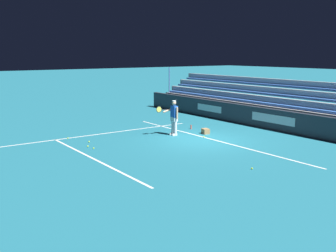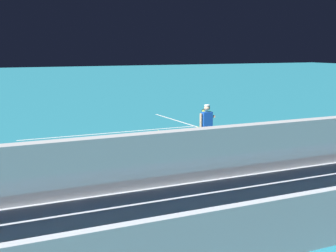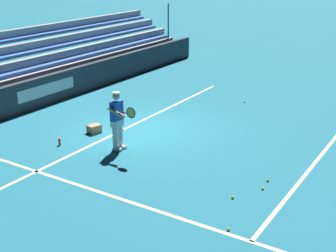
# 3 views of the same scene
# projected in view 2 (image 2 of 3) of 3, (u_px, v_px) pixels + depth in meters

# --- Properties ---
(ground_plane) EXTENTS (160.00, 160.00, 0.00)m
(ground_plane) POSITION_uv_depth(u_px,v_px,m) (167.00, 159.00, 15.75)
(ground_plane) COLOR #1E6B7F
(court_baseline_white) EXTENTS (12.00, 0.10, 0.01)m
(court_baseline_white) POSITION_uv_depth(u_px,v_px,m) (173.00, 162.00, 15.30)
(court_baseline_white) COLOR white
(court_baseline_white) RESTS_ON ground
(court_sideline_white) EXTENTS (0.10, 12.00, 0.01)m
(court_sideline_white) POSITION_uv_depth(u_px,v_px,m) (211.00, 131.00, 21.06)
(court_sideline_white) COLOR white
(court_sideline_white) RESTS_ON ground
(court_service_line_white) EXTENTS (8.22, 0.10, 0.01)m
(court_service_line_white) POSITION_uv_depth(u_px,v_px,m) (113.00, 133.00, 20.63)
(court_service_line_white) COLOR white
(court_service_line_white) RESTS_ON ground
(back_wall_sponsor_board) EXTENTS (21.89, 0.25, 1.10)m
(back_wall_sponsor_board) POSITION_uv_depth(u_px,v_px,m) (249.00, 177.00, 11.50)
(back_wall_sponsor_board) COLOR #2D333D
(back_wall_sponsor_board) RESTS_ON ground
(bleacher_stand) EXTENTS (20.79, 2.40, 2.95)m
(bleacher_stand) POSITION_uv_depth(u_px,v_px,m) (300.00, 191.00, 9.84)
(bleacher_stand) COLOR #9EA3A8
(bleacher_stand) RESTS_ON ground
(tennis_player) EXTENTS (0.60, 0.98, 1.71)m
(tennis_player) POSITION_uv_depth(u_px,v_px,m) (207.00, 127.00, 16.69)
(tennis_player) COLOR silver
(tennis_player) RESTS_ON ground
(ball_box_cardboard) EXTENTS (0.46, 0.39, 0.26)m
(ball_box_cardboard) POSITION_uv_depth(u_px,v_px,m) (212.00, 159.00, 15.20)
(ball_box_cardboard) COLOR #A87F51
(ball_box_cardboard) RESTS_ON ground
(tennis_ball_near_player) EXTENTS (0.07, 0.07, 0.07)m
(tennis_ball_near_player) POSITION_uv_depth(u_px,v_px,m) (158.00, 131.00, 20.89)
(tennis_ball_near_player) COLOR #CCE533
(tennis_ball_near_player) RESTS_ON ground
(tennis_ball_far_left) EXTENTS (0.07, 0.07, 0.07)m
(tennis_ball_far_left) POSITION_uv_depth(u_px,v_px,m) (198.00, 127.00, 21.84)
(tennis_ball_far_left) COLOR #CCE533
(tennis_ball_far_left) RESTS_ON ground
(tennis_ball_on_baseline) EXTENTS (0.07, 0.07, 0.07)m
(tennis_ball_on_baseline) POSITION_uv_depth(u_px,v_px,m) (185.00, 160.00, 15.52)
(tennis_ball_on_baseline) COLOR #CCE533
(tennis_ball_on_baseline) RESTS_ON ground
(tennis_ball_stray_back) EXTENTS (0.07, 0.07, 0.07)m
(tennis_ball_stray_back) POSITION_uv_depth(u_px,v_px,m) (21.00, 162.00, 15.25)
(tennis_ball_stray_back) COLOR #CCE533
(tennis_ball_stray_back) RESTS_ON ground
(tennis_ball_far_right) EXTENTS (0.07, 0.07, 0.07)m
(tennis_ball_far_right) POSITION_uv_depth(u_px,v_px,m) (178.00, 131.00, 20.86)
(tennis_ball_far_right) COLOR #CCE533
(tennis_ball_far_right) RESTS_ON ground
(tennis_ball_midcourt) EXTENTS (0.07, 0.07, 0.07)m
(tennis_ball_midcourt) POSITION_uv_depth(u_px,v_px,m) (149.00, 132.00, 20.64)
(tennis_ball_midcourt) COLOR #CCE533
(tennis_ball_midcourt) RESTS_ON ground
(water_bottle) EXTENTS (0.07, 0.07, 0.22)m
(water_bottle) POSITION_uv_depth(u_px,v_px,m) (250.00, 157.00, 15.63)
(water_bottle) COLOR #EA4C33
(water_bottle) RESTS_ON ground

